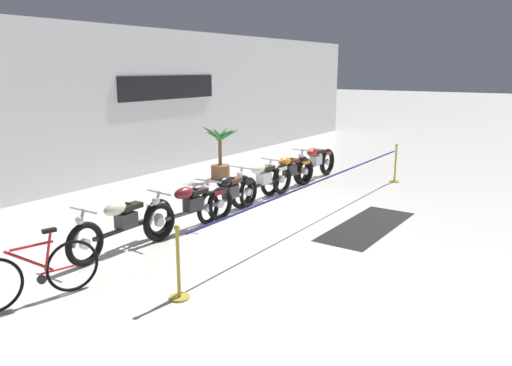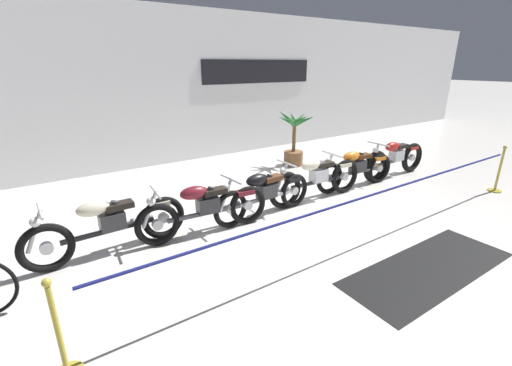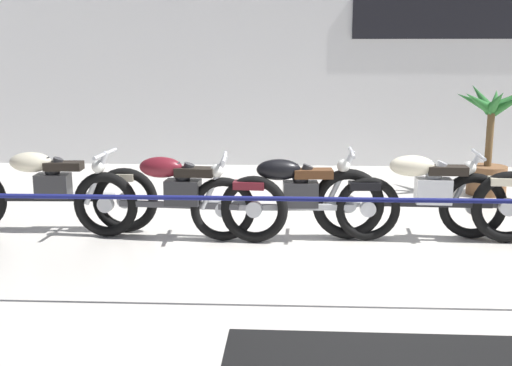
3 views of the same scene
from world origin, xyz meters
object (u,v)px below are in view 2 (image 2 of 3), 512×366
object	(u,v)px
motorcycle_orange_4	(356,168)
motorcycle_cream_3	(316,178)
stanchion_far_left	(311,225)
motorcycle_maroon_1	(205,208)
potted_palm_left_of_row	(294,140)
motorcycle_cream_0	(108,225)
stanchion_mid_left	(498,176)
motorcycle_black_2	(264,193)
floor_banner	(429,268)
motorcycle_red_5	(395,159)

from	to	relation	value
motorcycle_orange_4	motorcycle_cream_3	bearing A→B (deg)	-177.65
motorcycle_orange_4	stanchion_far_left	xyz separation A→B (m)	(-3.21, -1.96, 0.25)
motorcycle_maroon_1	potted_palm_left_of_row	xyz separation A→B (m)	(3.93, 2.38, 0.25)
motorcycle_cream_0	motorcycle_orange_4	world-z (taller)	motorcycle_cream_0
motorcycle_cream_3	stanchion_mid_left	xyz separation A→B (m)	(3.75, -1.90, -0.12)
motorcycle_black_2	potted_palm_left_of_row	world-z (taller)	potted_palm_left_of_row
motorcycle_cream_0	potted_palm_left_of_row	bearing A→B (deg)	21.78
motorcycle_maroon_1	stanchion_far_left	distance (m)	1.97
motorcycle_black_2	potted_palm_left_of_row	xyz separation A→B (m)	(2.70, 2.37, 0.25)
motorcycle_orange_4	potted_palm_left_of_row	world-z (taller)	potted_palm_left_of_row
potted_palm_left_of_row	stanchion_far_left	distance (m)	5.32
potted_palm_left_of_row	stanchion_mid_left	world-z (taller)	potted_palm_left_of_row
motorcycle_maroon_1	floor_banner	world-z (taller)	motorcycle_maroon_1
potted_palm_left_of_row	stanchion_mid_left	xyz separation A→B (m)	(2.44, -4.21, -0.36)
motorcycle_red_5	stanchion_mid_left	size ratio (longest dim) A/B	2.16
motorcycle_cream_0	motorcycle_red_5	size ratio (longest dim) A/B	1.05
motorcycle_cream_0	stanchion_far_left	distance (m)	2.98
potted_palm_left_of_row	motorcycle_black_2	bearing A→B (deg)	-138.76
motorcycle_cream_3	floor_banner	bearing A→B (deg)	-99.19
motorcycle_orange_4	stanchion_far_left	distance (m)	3.77
motorcycle_cream_0	motorcycle_black_2	xyz separation A→B (m)	(2.70, -0.21, -0.00)
stanchion_far_left	motorcycle_orange_4	bearing A→B (deg)	31.34
motorcycle_cream_0	motorcycle_orange_4	distance (m)	5.36
motorcycle_orange_4	floor_banner	xyz separation A→B (m)	(-1.73, -2.86, -0.46)
stanchion_mid_left	floor_banner	distance (m)	4.32
motorcycle_red_5	stanchion_mid_left	xyz separation A→B (m)	(0.99, -1.97, -0.12)
motorcycle_black_2	floor_banner	bearing A→B (deg)	-71.42
motorcycle_cream_0	floor_banner	distance (m)	4.70
motorcycle_orange_4	potted_palm_left_of_row	xyz separation A→B (m)	(0.04, 2.26, 0.25)
motorcycle_cream_3	stanchion_far_left	xyz separation A→B (m)	(-1.93, -1.90, 0.24)
motorcycle_orange_4	floor_banner	world-z (taller)	motorcycle_orange_4
motorcycle_red_5	floor_banner	bearing A→B (deg)	-138.17
potted_palm_left_of_row	motorcycle_cream_0	bearing A→B (deg)	-158.22
motorcycle_orange_4	motorcycle_black_2	bearing A→B (deg)	-177.63
motorcycle_cream_0	motorcycle_cream_3	distance (m)	4.08
motorcycle_orange_4	motorcycle_red_5	world-z (taller)	motorcycle_red_5
motorcycle_cream_0	stanchion_far_left	bearing A→B (deg)	-43.78
motorcycle_black_2	motorcycle_cream_0	bearing A→B (deg)	175.55
motorcycle_black_2	floor_banner	xyz separation A→B (m)	(0.93, -2.75, -0.46)
stanchion_far_left	motorcycle_black_2	bearing A→B (deg)	73.36
floor_banner	motorcycle_maroon_1	bearing A→B (deg)	128.83
motorcycle_red_5	potted_palm_left_of_row	bearing A→B (deg)	122.71
stanchion_mid_left	floor_banner	world-z (taller)	stanchion_mid_left
motorcycle_cream_3	stanchion_far_left	world-z (taller)	stanchion_far_left
motorcycle_cream_0	stanchion_mid_left	world-z (taller)	stanchion_mid_left
motorcycle_orange_4	motorcycle_maroon_1	bearing A→B (deg)	-178.13
motorcycle_cream_0	stanchion_far_left	size ratio (longest dim) A/B	0.28
motorcycle_red_5	stanchion_far_left	xyz separation A→B (m)	(-4.69, -1.97, 0.25)
motorcycle_cream_3	potted_palm_left_of_row	world-z (taller)	potted_palm_left_of_row
motorcycle_cream_3	motorcycle_cream_0	bearing A→B (deg)	177.87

